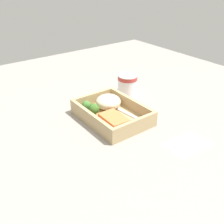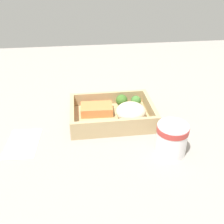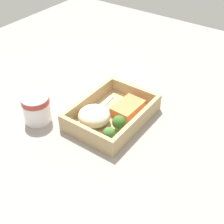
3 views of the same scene
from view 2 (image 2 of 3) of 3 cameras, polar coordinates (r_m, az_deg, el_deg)
name	(u,v)px [view 2 (image 2 of 3)]	position (r cm, az deg, el deg)	size (l,w,h in cm)	color
ground_plane	(112,122)	(80.98, 0.00, -2.25)	(160.00, 160.00, 2.00)	gray
takeout_tray	(112,118)	(80.12, 0.00, -1.29)	(24.91, 18.26, 1.20)	tan
tray_rim	(112,111)	(78.78, 0.00, 0.32)	(24.91, 18.26, 4.01)	tan
salmon_fillet	(97,109)	(80.95, -3.37, 0.60)	(9.66, 6.31, 2.65)	#F17941
mashed_potatoes	(131,112)	(77.36, 4.14, 0.05)	(8.90, 9.07, 5.03)	beige
broccoli_floret_1	(136,101)	(84.38, 5.21, 2.42)	(3.26, 3.26, 3.77)	#779F57
broccoli_floret_2	(122,101)	(83.24, 2.12, 2.50)	(3.74, 3.74, 4.53)	#82A65B
fork	(118,124)	(76.00, 1.31, -2.52)	(15.89, 3.36, 0.44)	silver
paper_cup	(172,137)	(66.78, 12.87, -5.40)	(7.87, 7.87, 8.15)	white
receipt_slip	(23,143)	(74.54, -18.89, -6.39)	(8.25, 12.83, 0.24)	white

